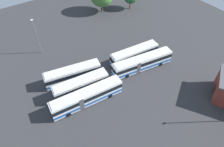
{
  "coord_description": "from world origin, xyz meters",
  "views": [
    {
      "loc": [
        -17.53,
        -25.36,
        33.49
      ],
      "look_at": [
        -0.01,
        0.3,
        1.52
      ],
      "focal_mm": 32.52,
      "sensor_mm": 36.0,
      "label": 1
    }
  ],
  "objects_px": {
    "bus_row1_slot1": "(142,63)",
    "bus_row1_slot2": "(134,54)",
    "bus_row0_slot0": "(87,97)",
    "lamp_post_by_building": "(37,36)",
    "bus_row0_slot1": "(81,85)",
    "bus_row0_slot2": "(73,74)"
  },
  "relations": [
    {
      "from": "bus_row0_slot1",
      "to": "lamp_post_by_building",
      "type": "height_order",
      "value": "lamp_post_by_building"
    },
    {
      "from": "bus_row0_slot1",
      "to": "bus_row1_slot2",
      "type": "distance_m",
      "value": 15.33
    },
    {
      "from": "bus_row1_slot1",
      "to": "bus_row0_slot0",
      "type": "bearing_deg",
      "value": -174.63
    },
    {
      "from": "bus_row0_slot0",
      "to": "bus_row1_slot1",
      "type": "xyz_separation_m",
      "value": [
        15.34,
        1.44,
        0.0
      ]
    },
    {
      "from": "bus_row0_slot0",
      "to": "lamp_post_by_building",
      "type": "height_order",
      "value": "lamp_post_by_building"
    },
    {
      "from": "bus_row0_slot0",
      "to": "bus_row0_slot1",
      "type": "bearing_deg",
      "value": 81.6
    },
    {
      "from": "bus_row1_slot1",
      "to": "bus_row1_slot2",
      "type": "distance_m",
      "value": 3.36
    },
    {
      "from": "bus_row1_slot2",
      "to": "lamp_post_by_building",
      "type": "distance_m",
      "value": 23.67
    },
    {
      "from": "bus_row1_slot2",
      "to": "lamp_post_by_building",
      "type": "bearing_deg",
      "value": 138.84
    },
    {
      "from": "bus_row1_slot1",
      "to": "bus_row1_slot2",
      "type": "height_order",
      "value": "same"
    },
    {
      "from": "lamp_post_by_building",
      "to": "bus_row1_slot1",
      "type": "bearing_deg",
      "value": -47.42
    },
    {
      "from": "bus_row0_slot1",
      "to": "bus_row0_slot2",
      "type": "distance_m",
      "value": 3.87
    },
    {
      "from": "bus_row1_slot1",
      "to": "lamp_post_by_building",
      "type": "bearing_deg",
      "value": 132.58
    },
    {
      "from": "bus_row0_slot0",
      "to": "lamp_post_by_building",
      "type": "relative_size",
      "value": 1.55
    },
    {
      "from": "bus_row0_slot2",
      "to": "bus_row1_slot1",
      "type": "height_order",
      "value": "same"
    },
    {
      "from": "bus_row0_slot2",
      "to": "bus_row0_slot0",
      "type": "bearing_deg",
      "value": -94.76
    },
    {
      "from": "bus_row1_slot2",
      "to": "lamp_post_by_building",
      "type": "relative_size",
      "value": 1.29
    },
    {
      "from": "bus_row0_slot1",
      "to": "bus_row0_slot0",
      "type": "bearing_deg",
      "value": -98.4
    },
    {
      "from": "bus_row0_slot1",
      "to": "bus_row0_slot2",
      "type": "xyz_separation_m",
      "value": [
        0.11,
        3.87,
        0.0
      ]
    },
    {
      "from": "bus_row0_slot0",
      "to": "bus_row0_slot1",
      "type": "xyz_separation_m",
      "value": [
        0.49,
        3.31,
        -0.0
      ]
    },
    {
      "from": "bus_row0_slot1",
      "to": "bus_row0_slot2",
      "type": "bearing_deg",
      "value": 88.38
    },
    {
      "from": "bus_row1_slot1",
      "to": "bus_row1_slot2",
      "type": "bearing_deg",
      "value": 83.06
    }
  ]
}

